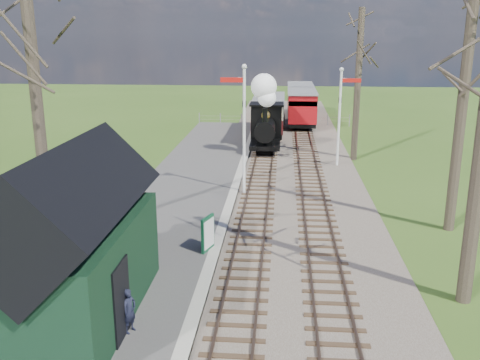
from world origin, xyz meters
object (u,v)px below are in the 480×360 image
object	(u,v)px
locomotive	(266,118)
bench	(111,305)
semaphore_near	(243,121)
semaphore_far	(341,110)
station_shed	(74,244)
sign_board	(208,233)
red_carriage_b	(300,99)
person	(129,311)
coach	(269,113)
red_carriage_a	(302,107)

from	to	relation	value
locomotive	bench	bearing A→B (deg)	-98.84
semaphore_near	semaphore_far	world-z (taller)	semaphore_near
station_shed	sign_board	xyz separation A→B (m)	(2.87, 4.70, -1.44)
red_carriage_b	person	bearing A→B (deg)	-98.01
locomotive	coach	xyz separation A→B (m)	(0.01, 6.07, -0.62)
semaphore_near	person	size ratio (longest dim) A/B	5.23
semaphore_near	coach	bearing A→B (deg)	87.17
semaphore_near	person	bearing A→B (deg)	-98.52
station_shed	bench	bearing A→B (deg)	-8.79
locomotive	red_carriage_b	size ratio (longest dim) A/B	0.87
semaphore_near	red_carriage_b	xyz separation A→B (m)	(3.37, 24.76, -1.96)
station_shed	bench	world-z (taller)	station_shed
coach	red_carriage_b	xyz separation A→B (m)	(2.60, 9.19, -0.01)
station_shed	semaphore_near	bearing A→B (deg)	73.62
sign_board	semaphore_far	bearing A→B (deg)	66.44
semaphore_far	red_carriage_a	bearing A→B (deg)	97.62
semaphore_far	bench	bearing A→B (deg)	-113.13
red_carriage_a	red_carriage_b	size ratio (longest dim) A/B	1.00
semaphore_near	coach	distance (m)	15.70
coach	red_carriage_b	bearing A→B (deg)	74.21
coach	station_shed	bearing A→B (deg)	-98.86
semaphore_near	sign_board	xyz separation A→B (m)	(-0.66, -7.30, -2.80)
station_shed	red_carriage_b	distance (m)	37.40
red_carriage_a	person	bearing A→B (deg)	-99.37
coach	person	distance (m)	28.45
station_shed	red_carriage_b	xyz separation A→B (m)	(6.90, 36.76, -0.61)
semaphore_near	red_carriage_a	xyz separation A→B (m)	(3.37, 19.26, -1.96)
station_shed	bench	distance (m)	1.91
bench	red_carriage_a	bearing A→B (deg)	79.22
semaphore_near	locomotive	distance (m)	9.61
red_carriage_b	person	world-z (taller)	red_carriage_b
red_carriage_b	station_shed	bearing A→B (deg)	-100.63
semaphore_near	bench	xyz separation A→B (m)	(-2.61, -12.14, -3.02)
semaphore_far	sign_board	bearing A→B (deg)	-113.56
semaphore_far	red_carriage_b	xyz separation A→B (m)	(-1.77, 18.76, -1.69)
person	station_shed	bearing A→B (deg)	89.29
semaphore_near	bench	size ratio (longest dim) A/B	4.03
station_shed	semaphore_near	size ratio (longest dim) A/B	1.01
semaphore_near	bench	bearing A→B (deg)	-102.12
station_shed	locomotive	xyz separation A→B (m)	(4.29, 21.49, 0.03)
red_carriage_b	red_carriage_a	bearing A→B (deg)	-90.00
coach	sign_board	xyz separation A→B (m)	(-1.43, -22.86, -0.85)
red_carriage_b	bench	xyz separation A→B (m)	(-5.98, -36.90, -1.06)
coach	semaphore_far	bearing A→B (deg)	-65.42
coach	locomotive	bearing A→B (deg)	-90.11
station_shed	sign_board	world-z (taller)	station_shed
coach	person	bearing A→B (deg)	-95.41
sign_board	bench	distance (m)	5.22
sign_board	semaphore_near	bearing A→B (deg)	84.85
coach	person	size ratio (longest dim) A/B	6.76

